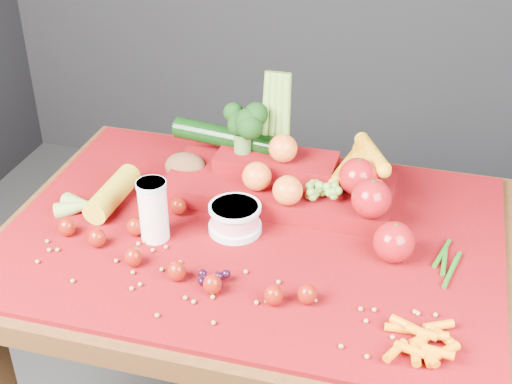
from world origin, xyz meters
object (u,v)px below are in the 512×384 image
(yogurt_bowl, at_px, (235,217))
(milk_glass, at_px, (153,208))
(produce_mound, at_px, (293,176))
(table, at_px, (254,270))

(yogurt_bowl, bearing_deg, milk_glass, -155.81)
(milk_glass, height_order, yogurt_bowl, milk_glass)
(produce_mound, bearing_deg, table, -108.76)
(table, relative_size, milk_glass, 8.00)
(yogurt_bowl, bearing_deg, table, 10.55)
(milk_glass, xyz_separation_m, produce_mound, (0.25, 0.23, -0.01))
(table, bearing_deg, produce_mound, 71.24)
(table, distance_m, yogurt_bowl, 0.15)
(table, height_order, yogurt_bowl, yogurt_bowl)
(milk_glass, bearing_deg, yogurt_bowl, 24.19)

